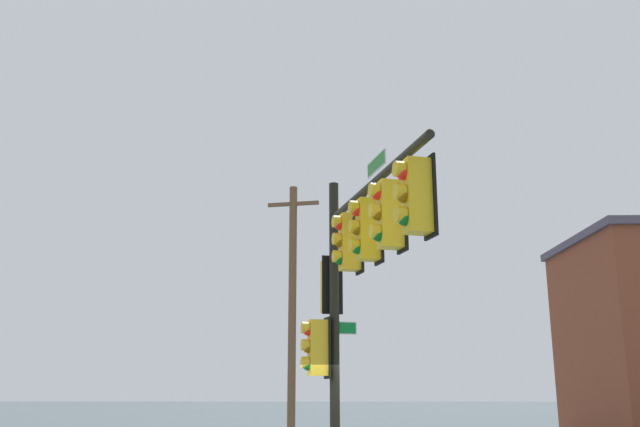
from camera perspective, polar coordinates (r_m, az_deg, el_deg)
The scene contains 2 objects.
signal_pole_assembly at distance 12.35m, azimuth 2.82°, elevation -4.80°, with size 5.64×2.13×6.29m.
utility_pole at distance 22.43m, azimuth -2.39°, elevation -8.13°, with size 0.46×1.79×8.73m.
Camera 1 is at (13.69, -0.07, 2.20)m, focal length 37.44 mm.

